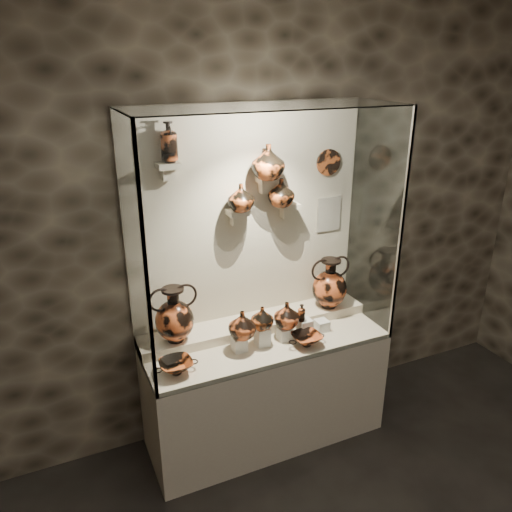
{
  "coord_description": "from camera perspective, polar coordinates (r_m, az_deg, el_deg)",
  "views": [
    {
      "loc": [
        -1.3,
        -0.54,
        2.65
      ],
      "look_at": [
        -0.07,
        2.2,
        1.46
      ],
      "focal_mm": 35.0,
      "sensor_mm": 36.0,
      "label": 1
    }
  ],
  "objects": [
    {
      "name": "glass_front",
      "position": [
        2.95,
        3.68,
        0.67
      ],
      "size": [
        1.7,
        0.01,
        1.6
      ],
      "primitive_type": "cube",
      "color": "white",
      "rests_on": "plinth"
    },
    {
      "name": "pedestal_a",
      "position": [
        3.39,
        -1.94,
        -9.96
      ],
      "size": [
        0.09,
        0.09,
        0.1
      ],
      "primitive_type": "cube",
      "color": "silver",
      "rests_on": "front_tier"
    },
    {
      "name": "pedestal_d",
      "position": [
        3.57,
        5.57,
        -8.06
      ],
      "size": [
        0.09,
        0.09,
        0.12
      ],
      "primitive_type": "cube",
      "color": "silver",
      "rests_on": "front_tier"
    },
    {
      "name": "pedestal_e",
      "position": [
        3.65,
        7.49,
        -7.85
      ],
      "size": [
        0.09,
        0.09,
        0.08
      ],
      "primitive_type": "cube",
      "color": "silver",
      "rests_on": "front_tier"
    },
    {
      "name": "frame_post_right",
      "position": [
        3.41,
        16.25,
        2.75
      ],
      "size": [
        0.02,
        0.02,
        1.6
      ],
      "primitive_type": "cube",
      "color": "gray",
      "rests_on": "plinth"
    },
    {
      "name": "amphora_left",
      "position": [
        3.33,
        -9.35,
        -6.61
      ],
      "size": [
        0.36,
        0.36,
        0.39
      ],
      "primitive_type": null,
      "rotation": [
        0.0,
        0.0,
        0.19
      ],
      "color": "#C35125",
      "rests_on": "rear_tier"
    },
    {
      "name": "lekythos_tall",
      "position": [
        3.09,
        -9.95,
        12.99
      ],
      "size": [
        0.14,
        0.14,
        0.28
      ],
      "primitive_type": null,
      "rotation": [
        0.0,
        0.0,
        -0.3
      ],
      "color": "#C35125",
      "rests_on": "bracket_ul"
    },
    {
      "name": "wall_back",
      "position": [
        3.47,
        -1.06,
        3.98
      ],
      "size": [
        5.0,
        0.02,
        3.2
      ],
      "primitive_type": "cube",
      "color": "black",
      "rests_on": "ground"
    },
    {
      "name": "rear_tier",
      "position": [
        3.65,
        -0.07,
        -7.94
      ],
      "size": [
        1.7,
        0.25,
        0.1
      ],
      "primitive_type": "cube",
      "color": "beige",
      "rests_on": "plinth"
    },
    {
      "name": "pedestal_b",
      "position": [
        3.44,
        0.72,
        -9.14
      ],
      "size": [
        0.09,
        0.09,
        0.13
      ],
      "primitive_type": "cube",
      "color": "silver",
      "rests_on": "front_tier"
    },
    {
      "name": "jug_b",
      "position": [
        3.36,
        0.7,
        -7.07
      ],
      "size": [
        0.2,
        0.2,
        0.16
      ],
      "primitive_type": "imported",
      "rotation": [
        0.0,
        0.0,
        -0.33
      ],
      "color": "#C65423",
      "rests_on": "pedestal_b"
    },
    {
      "name": "lekythos_small",
      "position": [
        3.49,
        5.2,
        -6.36
      ],
      "size": [
        0.08,
        0.08,
        0.14
      ],
      "primitive_type": null,
      "rotation": [
        0.0,
        0.0,
        -0.29
      ],
      "color": "#C65423",
      "rests_on": "pedestal_d"
    },
    {
      "name": "plinth",
      "position": [
        3.77,
        1.06,
        -15.11
      ],
      "size": [
        1.7,
        0.6,
        0.8
      ],
      "primitive_type": "cube",
      "color": "beige",
      "rests_on": "floor"
    },
    {
      "name": "bracket_ca",
      "position": [
        3.34,
        -2.11,
        5.02
      ],
      "size": [
        0.14,
        0.12,
        0.04
      ],
      "primitive_type": "cube",
      "color": "beige",
      "rests_on": "back_panel"
    },
    {
      "name": "glass_top",
      "position": [
        3.03,
        1.33,
        16.76
      ],
      "size": [
        1.7,
        0.6,
        0.01
      ],
      "primitive_type": "cube",
      "color": "white",
      "rests_on": "back_panel"
    },
    {
      "name": "wall_plate",
      "position": [
        3.64,
        8.27,
        10.54
      ],
      "size": [
        0.19,
        0.02,
        0.19
      ],
      "primitive_type": "cylinder",
      "rotation": [
        1.57,
        0.0,
        0.0
      ],
      "color": "#AC4C21",
      "rests_on": "back_panel"
    },
    {
      "name": "pedestal_c",
      "position": [
        3.51,
        3.26,
        -8.83
      ],
      "size": [
        0.09,
        0.09,
        0.09
      ],
      "primitive_type": "cube",
      "color": "silver",
      "rests_on": "front_tier"
    },
    {
      "name": "bracket_ul",
      "position": [
        3.12,
        -10.0,
        10.16
      ],
      "size": [
        0.14,
        0.12,
        0.04
      ],
      "primitive_type": "cube",
      "color": "beige",
      "rests_on": "back_panel"
    },
    {
      "name": "ovoid_vase_c",
      "position": [
        3.39,
        2.89,
        7.26
      ],
      "size": [
        0.22,
        0.22,
        0.19
      ],
      "primitive_type": "imported",
      "rotation": [
        0.0,
        0.0,
        -0.23
      ],
      "color": "#C65423",
      "rests_on": "bracket_cc"
    },
    {
      "name": "ovoid_vase_a",
      "position": [
        3.28,
        -1.74,
        6.7
      ],
      "size": [
        0.22,
        0.22,
        0.18
      ],
      "primitive_type": "imported",
      "rotation": [
        0.0,
        0.0,
        0.33
      ],
      "color": "#C65423",
      "rests_on": "bracket_ca"
    },
    {
      "name": "amphora_right",
      "position": [
        3.77,
        8.41,
        -3.08
      ],
      "size": [
        0.38,
        0.38,
        0.39
      ],
      "primitive_type": null,
      "rotation": [
        0.0,
        0.0,
        -0.26
      ],
      "color": "#C35125",
      "rests_on": "rear_tier"
    },
    {
      "name": "front_tier",
      "position": [
        3.53,
        1.11,
        -9.71
      ],
      "size": [
        1.68,
        0.58,
        0.03
      ],
      "primitive_type": "cube",
      "color": "beige",
      "rests_on": "plinth"
    },
    {
      "name": "glass_left",
      "position": [
        2.96,
        -13.78,
        0.11
      ],
      "size": [
        0.01,
        0.6,
        1.6
      ],
      "primitive_type": "cube",
      "color": "white",
      "rests_on": "plinth"
    },
    {
      "name": "bracket_cb",
      "position": [
        3.36,
        1.04,
        8.69
      ],
      "size": [
        0.1,
        0.12,
        0.04
      ],
      "primitive_type": "cube",
      "color": "beige",
      "rests_on": "back_panel"
    },
    {
      "name": "kylix_left",
      "position": [
        3.2,
        -9.13,
        -12.27
      ],
      "size": [
        0.33,
        0.3,
        0.11
      ],
      "primitive_type": null,
      "rotation": [
        0.0,
        0.0,
        -0.35
      ],
      "color": "#C65423",
      "rests_on": "front_tier"
    },
    {
      "name": "ovoid_vase_b",
      "position": [
        3.28,
        1.39,
        10.71
      ],
      "size": [
        0.22,
        0.22,
        0.23
      ],
      "primitive_type": "imported",
      "rotation": [
        0.0,
        0.0,
        0.01
      ],
      "color": "#C65423",
      "rests_on": "bracket_cb"
    },
    {
      "name": "info_placard",
      "position": [
        3.75,
        8.3,
        4.77
      ],
      "size": [
        0.2,
        0.01,
        0.26
      ],
      "primitive_type": "cube",
      "color": "beige",
      "rests_on": "back_panel"
    },
    {
      "name": "jug_a",
      "position": [
        3.3,
        -1.59,
        -7.85
      ],
      "size": [
        0.25,
        0.25,
        0.19
      ],
      "primitive_type": "imported",
      "rotation": [
        0.0,
        0.0,
        0.43
      ],
      "color": "#C35125",
      "rests_on": "pedestal_a"
    },
    {
      "name": "kylix_right",
      "position": [
        3.45,
        5.79,
        -9.37
      ],
      "size": [
        0.28,
        0.24,
        0.1
      ],
      "primitive_type": null,
      "rotation": [
        0.0,
        0.0,
        0.1
      ],
      "color": "#C35125",
      "rests_on": "front_tier"
    },
    {
      "name": "bracket_cc",
      "position": [
        3.49,
        3.7,
        5.75
      ],
      "size": [
        0.14,
        0.12,
        0.04
      ],
      "primitive_type": "cube",
      "color": "beige",
      "rests_on": "back_panel"
    },
    {
      "name": "back_panel",
      "position": [
        3.47,
        -1.02,
        3.96
      ],
      "size": [
        1.7,
        0.03,
        1.6
      ],
      "primitive_type": "cube",
      "color": "beige",
      "rests_on": "plinth"
    },
    {
      "name": "frame_post_left",
      "position": [
        2.69,
        -12.44,
        -1.93
      ],
      "size": [
        0.02,
        0.02,
        1.6
      ],
      "primitive_type": "cube",
      "color": "gray",
      "rests_on": "plinth"
    },
    {
      "name": "glass_right",
      "position": [
        3.62,
        13.42,
        4.14
      ],
      "size": [
        0.01,
        0.6,
        1.6
      ],
      "primitive_type": "cube",
      "color": "white",
      "rests_on": "plinth"
    },
    {
      "name": "jug_c",
      "position": [
        3.46,
        3.51,
        -6.71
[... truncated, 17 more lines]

